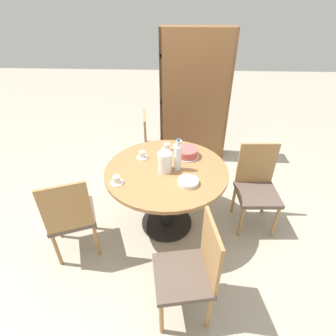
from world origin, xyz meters
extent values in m
plane|color=#B2A893|center=(0.00, 0.00, 0.00)|extent=(14.00, 14.00, 0.00)
cylinder|color=black|center=(0.00, 0.00, 0.01)|extent=(0.56, 0.56, 0.03)
cylinder|color=black|center=(0.00, 0.00, 0.37)|extent=(0.12, 0.12, 0.68)
cylinder|color=#9E7042|center=(0.00, 0.00, 0.73)|extent=(1.21, 1.21, 0.04)
cylinder|color=#A87A47|center=(0.07, 0.79, 0.20)|extent=(0.03, 0.03, 0.40)
cylinder|color=#A87A47|center=(0.03, 1.15, 0.20)|extent=(0.03, 0.03, 0.40)
cylinder|color=#A87A47|center=(-0.28, 0.74, 0.20)|extent=(0.03, 0.03, 0.40)
cylinder|color=#A87A47|center=(-0.33, 1.10, 0.20)|extent=(0.03, 0.03, 0.40)
cube|color=brown|center=(-0.13, 0.95, 0.42)|extent=(0.47, 0.47, 0.04)
cube|color=#A87A47|center=(-0.32, 0.92, 0.68)|extent=(0.08, 0.40, 0.48)
cylinder|color=#A87A47|center=(-0.79, -0.12, 0.20)|extent=(0.03, 0.03, 0.40)
cylinder|color=#A87A47|center=(-1.12, -0.25, 0.20)|extent=(0.03, 0.03, 0.40)
cylinder|color=#A87A47|center=(-0.65, -0.45, 0.20)|extent=(0.03, 0.03, 0.40)
cylinder|color=#A87A47|center=(-0.99, -0.59, 0.20)|extent=(0.03, 0.03, 0.40)
cube|color=brown|center=(-0.89, -0.35, 0.42)|extent=(0.55, 0.55, 0.04)
cube|color=#A87A47|center=(-0.81, -0.54, 0.68)|extent=(0.38, 0.17, 0.48)
cylinder|color=#A87A47|center=(-0.04, -0.79, 0.20)|extent=(0.03, 0.03, 0.40)
cylinder|color=#A87A47|center=(0.02, -1.15, 0.20)|extent=(0.03, 0.03, 0.40)
cylinder|color=#A87A47|center=(0.31, -0.73, 0.20)|extent=(0.03, 0.03, 0.40)
cylinder|color=#A87A47|center=(0.38, -1.09, 0.20)|extent=(0.03, 0.03, 0.40)
cube|color=brown|center=(0.17, -0.94, 0.42)|extent=(0.49, 0.49, 0.04)
cube|color=#A87A47|center=(0.36, -0.91, 0.68)|extent=(0.10, 0.40, 0.48)
cylinder|color=#A87A47|center=(0.78, -0.14, 0.20)|extent=(0.03, 0.03, 0.40)
cylinder|color=#A87A47|center=(1.14, -0.12, 0.20)|extent=(0.03, 0.03, 0.40)
cylinder|color=#A87A47|center=(0.76, 0.22, 0.20)|extent=(0.03, 0.03, 0.40)
cylinder|color=#A87A47|center=(1.12, 0.24, 0.20)|extent=(0.03, 0.03, 0.40)
cube|color=brown|center=(0.95, 0.05, 0.42)|extent=(0.44, 0.44, 0.04)
cube|color=#A87A47|center=(0.94, 0.24, 0.68)|extent=(0.40, 0.05, 0.48)
cube|color=brown|center=(0.79, 1.57, 0.92)|extent=(0.04, 0.28, 1.84)
cube|color=brown|center=(-0.15, 1.57, 0.92)|extent=(0.04, 0.28, 1.84)
cube|color=brown|center=(0.32, 1.44, 0.92)|extent=(0.98, 0.02, 1.84)
cube|color=brown|center=(0.32, 1.57, 0.02)|extent=(0.90, 0.27, 0.04)
cube|color=brown|center=(0.32, 1.57, 0.61)|extent=(0.90, 0.27, 0.04)
cube|color=brown|center=(0.32, 1.57, 1.23)|extent=(0.90, 0.27, 0.04)
cube|color=brown|center=(0.32, 1.57, 1.82)|extent=(0.90, 0.27, 0.04)
cube|color=teal|center=(0.58, 1.55, 0.25)|extent=(0.39, 0.21, 0.42)
cube|color=#234793|center=(0.06, 1.55, 0.25)|extent=(0.39, 0.21, 0.43)
cube|color=black|center=(0.57, 1.55, 0.83)|extent=(0.41, 0.21, 0.41)
cube|color=#703384|center=(0.07, 1.55, 0.89)|extent=(0.41, 0.21, 0.53)
cube|color=beige|center=(0.58, 1.55, 1.48)|extent=(0.37, 0.21, 0.48)
cube|color=teal|center=(0.05, 1.55, 1.47)|extent=(0.37, 0.21, 0.46)
cylinder|color=white|center=(-0.01, -0.03, 0.85)|extent=(0.14, 0.14, 0.19)
cone|color=white|center=(-0.01, -0.03, 0.95)|extent=(0.12, 0.12, 0.02)
sphere|color=white|center=(-0.01, -0.03, 0.97)|extent=(0.02, 0.02, 0.02)
cylinder|color=silver|center=(0.11, 0.00, 0.87)|extent=(0.07, 0.07, 0.25)
cylinder|color=silver|center=(0.11, 0.00, 1.03)|extent=(0.03, 0.03, 0.07)
cylinder|color=#2D5184|center=(0.11, 0.00, 1.07)|extent=(0.04, 0.04, 0.01)
cylinder|color=silver|center=(0.20, 0.25, 0.75)|extent=(0.27, 0.27, 0.01)
cylinder|color=#C65651|center=(0.20, 0.25, 0.80)|extent=(0.24, 0.24, 0.08)
cylinder|color=white|center=(-0.02, 0.38, 0.75)|extent=(0.12, 0.12, 0.01)
cylinder|color=silver|center=(-0.02, 0.38, 0.79)|extent=(0.07, 0.07, 0.06)
cylinder|color=white|center=(-0.26, 0.20, 0.75)|extent=(0.12, 0.12, 0.01)
cylinder|color=silver|center=(-0.26, 0.20, 0.79)|extent=(0.07, 0.07, 0.06)
cylinder|color=white|center=(0.11, 0.46, 0.75)|extent=(0.12, 0.12, 0.01)
cylinder|color=silver|center=(0.11, 0.46, 0.79)|extent=(0.07, 0.07, 0.06)
cylinder|color=white|center=(-0.44, -0.25, 0.75)|extent=(0.12, 0.12, 0.01)
cylinder|color=silver|center=(-0.44, -0.25, 0.79)|extent=(0.07, 0.07, 0.06)
cylinder|color=white|center=(0.21, -0.23, 0.75)|extent=(0.19, 0.19, 0.01)
cylinder|color=white|center=(0.21, -0.23, 0.76)|extent=(0.19, 0.19, 0.01)
cylinder|color=white|center=(0.21, -0.23, 0.77)|extent=(0.19, 0.19, 0.01)
cylinder|color=white|center=(0.21, -0.23, 0.78)|extent=(0.19, 0.19, 0.01)
camera|label=1|loc=(0.12, -2.12, 2.19)|focal=28.00mm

